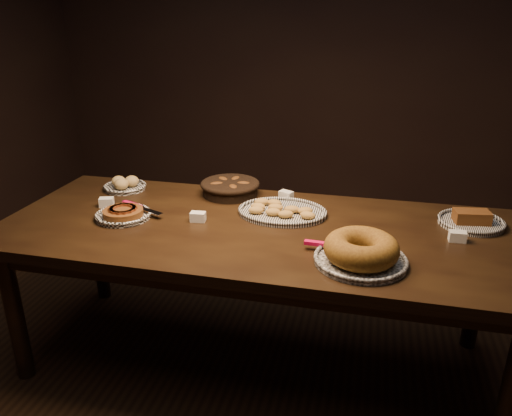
% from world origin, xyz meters
% --- Properties ---
extents(ground, '(5.00, 5.00, 0.00)m').
position_xyz_m(ground, '(0.00, 0.00, 0.00)').
color(ground, black).
rests_on(ground, ground).
extents(buffet_table, '(2.40, 1.00, 0.75)m').
position_xyz_m(buffet_table, '(0.00, 0.00, 0.68)').
color(buffet_table, black).
rests_on(buffet_table, ground).
extents(apple_tart_plate, '(0.33, 0.27, 0.05)m').
position_xyz_m(apple_tart_plate, '(-0.65, -0.05, 0.77)').
color(apple_tart_plate, white).
rests_on(apple_tart_plate, buffet_table).
extents(madeleine_platter, '(0.43, 0.35, 0.05)m').
position_xyz_m(madeleine_platter, '(0.08, 0.17, 0.77)').
color(madeleine_platter, black).
rests_on(madeleine_platter, buffet_table).
extents(bundt_cake_plate, '(0.42, 0.37, 0.11)m').
position_xyz_m(bundt_cake_plate, '(0.48, -0.25, 0.80)').
color(bundt_cake_plate, black).
rests_on(bundt_cake_plate, buffet_table).
extents(croissant_basket, '(0.32, 0.32, 0.08)m').
position_xyz_m(croissant_basket, '(-0.24, 0.38, 0.80)').
color(croissant_basket, black).
rests_on(croissant_basket, buffet_table).
extents(bread_roll_plate, '(0.23, 0.23, 0.07)m').
position_xyz_m(bread_roll_plate, '(-0.83, 0.33, 0.78)').
color(bread_roll_plate, white).
rests_on(bread_roll_plate, buffet_table).
extents(loaf_plate, '(0.30, 0.30, 0.07)m').
position_xyz_m(loaf_plate, '(0.97, 0.25, 0.77)').
color(loaf_plate, black).
rests_on(loaf_plate, buffet_table).
extents(tent_cards, '(1.76, 0.48, 0.04)m').
position_xyz_m(tent_cards, '(0.07, 0.09, 0.77)').
color(tent_cards, white).
rests_on(tent_cards, buffet_table).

